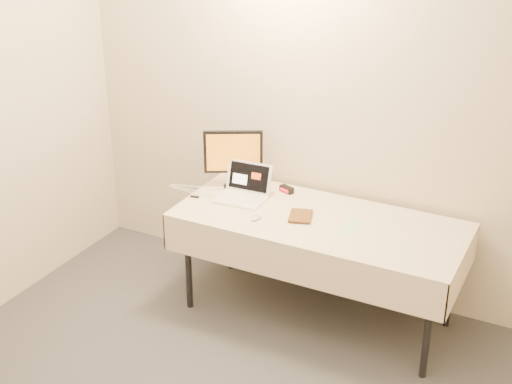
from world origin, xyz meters
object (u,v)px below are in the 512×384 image
at_px(table, 319,227).
at_px(laptop, 244,190).
at_px(book, 290,203).
at_px(monitor, 233,155).

relative_size(table, laptop, 5.52).
xyz_separation_m(table, laptop, (-0.58, 0.07, 0.12)).
xyz_separation_m(laptop, book, (0.40, -0.13, 0.04)).
relative_size(table, book, 9.67).
distance_m(monitor, book, 0.61).
height_order(laptop, book, laptop).
distance_m(table, monitor, 0.81).
bearing_deg(table, laptop, 173.25).
distance_m(laptop, monitor, 0.27).
bearing_deg(monitor, table, -42.63).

